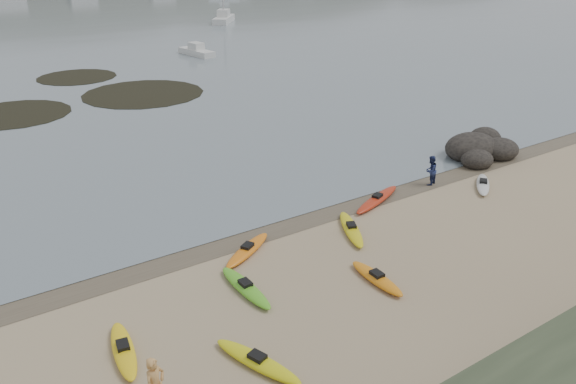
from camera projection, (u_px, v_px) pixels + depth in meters
ground at (288, 219)px, 27.99m from camera, size 600.00×600.00×0.00m
wet_sand at (291, 222)px, 27.76m from camera, size 60.00×60.00×0.00m
kayaks at (324, 254)px, 24.53m from camera, size 23.60×10.18×0.34m
person_east at (431, 170)px, 31.68m from camera, size 0.99×0.86×1.72m
rock_cluster at (480, 152)px, 36.26m from camera, size 5.38×3.97×1.87m
kelp_mats at (91, 95)px, 50.76m from camera, size 20.93×19.73×0.04m
moored_boats at (54, 28)px, 86.17m from camera, size 96.15×73.74×1.21m
far_hills at (80, 29)px, 201.81m from camera, size 550.00×135.00×80.00m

